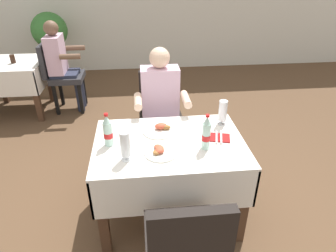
% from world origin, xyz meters
% --- Properties ---
extents(ground_plane, '(11.00, 11.00, 0.00)m').
position_xyz_m(ground_plane, '(0.00, 0.00, 0.00)').
color(ground_plane, brown).
extents(main_dining_table, '(1.14, 0.80, 0.73)m').
position_xyz_m(main_dining_table, '(-0.04, 0.10, 0.56)').
color(main_dining_table, white).
rests_on(main_dining_table, ground).
extents(chair_far_diner_seat, '(0.44, 0.50, 0.97)m').
position_xyz_m(chair_far_diner_seat, '(-0.04, 0.90, 0.55)').
color(chair_far_diner_seat, black).
rests_on(chair_far_diner_seat, ground).
extents(chair_near_camera_side, '(0.44, 0.50, 0.97)m').
position_xyz_m(chair_near_camera_side, '(-0.04, -0.69, 0.55)').
color(chair_near_camera_side, black).
rests_on(chair_near_camera_side, ground).
extents(seated_diner_far, '(0.50, 0.46, 1.26)m').
position_xyz_m(seated_diner_far, '(-0.05, 0.79, 0.71)').
color(seated_diner_far, '#282D42').
rests_on(seated_diner_far, ground).
extents(plate_near_camera, '(0.24, 0.24, 0.05)m').
position_xyz_m(plate_near_camera, '(-0.13, -0.04, 0.75)').
color(plate_near_camera, white).
rests_on(plate_near_camera, main_dining_table).
extents(plate_far_diner, '(0.25, 0.25, 0.06)m').
position_xyz_m(plate_far_diner, '(-0.10, 0.26, 0.75)').
color(plate_far_diner, white).
rests_on(plate_far_diner, main_dining_table).
extents(beer_glass_left, '(0.07, 0.07, 0.21)m').
position_xyz_m(beer_glass_left, '(0.42, 0.33, 0.85)').
color(beer_glass_left, white).
rests_on(beer_glass_left, main_dining_table).
extents(beer_glass_middle, '(0.07, 0.07, 0.22)m').
position_xyz_m(beer_glass_middle, '(-0.36, -0.09, 0.85)').
color(beer_glass_middle, white).
rests_on(beer_glass_middle, main_dining_table).
extents(cola_bottle_primary, '(0.06, 0.06, 0.28)m').
position_xyz_m(cola_bottle_primary, '(0.21, -0.01, 0.86)').
color(cola_bottle_primary, silver).
rests_on(cola_bottle_primary, main_dining_table).
extents(cola_bottle_secondary, '(0.07, 0.07, 0.26)m').
position_xyz_m(cola_bottle_secondary, '(-0.49, 0.11, 0.85)').
color(cola_bottle_secondary, silver).
rests_on(cola_bottle_secondary, main_dining_table).
extents(napkin_cutlery_set, '(0.20, 0.20, 0.01)m').
position_xyz_m(napkin_cutlery_set, '(0.34, 0.11, 0.74)').
color(napkin_cutlery_set, maroon).
rests_on(napkin_cutlery_set, main_dining_table).
extents(background_dining_table, '(0.82, 0.80, 0.73)m').
position_xyz_m(background_dining_table, '(-1.96, 2.31, 0.54)').
color(background_dining_table, white).
rests_on(background_dining_table, ground).
extents(background_chair_right, '(0.50, 0.44, 0.97)m').
position_xyz_m(background_chair_right, '(-1.34, 2.31, 0.55)').
color(background_chair_right, '#2D2D33').
rests_on(background_chair_right, ground).
extents(background_patron, '(0.46, 0.50, 1.26)m').
position_xyz_m(background_patron, '(-1.29, 2.31, 0.71)').
color(background_patron, '#282D42').
rests_on(background_patron, ground).
extents(background_table_tumbler, '(0.06, 0.06, 0.11)m').
position_xyz_m(background_table_tumbler, '(-1.90, 2.26, 0.79)').
color(background_table_tumbler, black).
rests_on(background_table_tumbler, background_dining_table).
extents(potted_plant_corner, '(0.60, 0.60, 1.18)m').
position_xyz_m(potted_plant_corner, '(-1.72, 3.57, 0.77)').
color(potted_plant_corner, brown).
rests_on(potted_plant_corner, ground).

